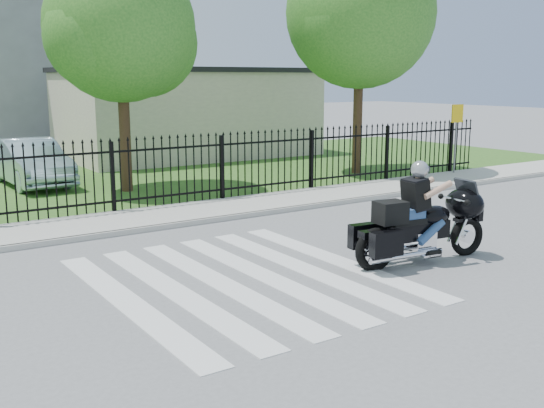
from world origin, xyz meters
TOP-DOWN VIEW (x-y plane):
  - ground at (0.00, 0.00)m, footprint 120.00×120.00m
  - crosswalk at (0.00, 0.00)m, footprint 5.00×5.50m
  - sidewalk at (0.00, 5.00)m, footprint 40.00×2.00m
  - curb at (0.00, 4.00)m, footprint 40.00×0.12m
  - grass_strip at (0.00, 12.00)m, footprint 40.00×12.00m
  - iron_fence at (0.00, 6.00)m, footprint 26.00×0.04m
  - tree_mid at (1.50, 9.00)m, footprint 4.20×4.20m
  - tree_right at (9.50, 8.00)m, footprint 5.00×5.00m
  - building_low at (7.00, 16.00)m, footprint 10.00×6.00m
  - building_low_roof at (7.00, 16.00)m, footprint 10.20×6.20m
  - motorcycle_rider at (3.14, -0.93)m, footprint 2.86×1.13m
  - parked_car at (-0.57, 11.58)m, footprint 1.71×4.41m
  - traffic_sign at (11.86, 5.69)m, footprint 0.50×0.09m

SIDE VIEW (x-z plane):
  - ground at x=0.00m, z-range 0.00..0.00m
  - crosswalk at x=0.00m, z-range 0.00..0.01m
  - grass_strip at x=0.00m, z-range 0.00..0.02m
  - sidewalk at x=0.00m, z-range 0.00..0.12m
  - curb at x=0.00m, z-range 0.00..0.12m
  - parked_car at x=-0.57m, z-range 0.02..1.45m
  - motorcycle_rider at x=3.14m, z-range -0.17..1.72m
  - iron_fence at x=0.00m, z-range 0.00..1.80m
  - building_low at x=7.00m, z-range 0.00..3.50m
  - traffic_sign at x=11.86m, z-range 0.61..2.91m
  - building_low_roof at x=7.00m, z-range 3.50..3.70m
  - tree_mid at x=1.50m, z-range 1.28..8.06m
  - tree_right at x=9.50m, z-range 1.44..9.34m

